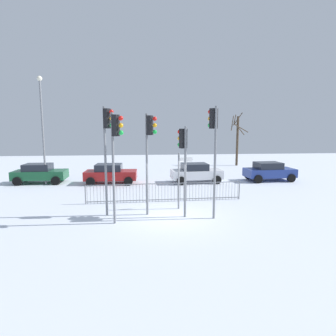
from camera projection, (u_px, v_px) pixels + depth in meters
name	position (u px, v px, depth m)	size (l,w,h in m)	color
ground_plane	(170.00, 216.00, 13.67)	(60.00, 60.00, 0.00)	silver
traffic_light_foreground_right	(183.00, 151.00, 13.28)	(0.43, 0.50, 4.25)	slate
traffic_light_mid_left	(107.00, 137.00, 13.24)	(0.52, 0.42, 5.16)	slate
traffic_light_mid_right	(149.00, 142.00, 13.41)	(0.53, 0.39, 4.85)	slate
traffic_light_rear_right	(116.00, 143.00, 12.15)	(0.53, 0.39, 4.84)	slate
traffic_light_foreground_left	(214.00, 137.00, 12.97)	(0.40, 0.53, 5.15)	slate
direction_sign_post	(180.00, 178.00, 14.74)	(0.78, 0.21, 2.92)	slate
pedestrian_guard_railing	(165.00, 192.00, 16.28)	(8.85, 0.35, 1.07)	slate
car_red_near	(110.00, 173.00, 21.46)	(3.86, 2.04, 1.47)	maroon
car_white_trailing	(196.00, 173.00, 21.84)	(3.89, 2.12, 1.47)	silver
car_blue_far	(269.00, 171.00, 22.55)	(3.89, 2.10, 1.47)	navy
car_green_mid	(40.00, 173.00, 21.59)	(3.80, 1.92, 1.47)	#195933
street_lamp	(42.00, 121.00, 20.51)	(0.36, 0.36, 7.76)	slate
bare_tree_left	(237.00, 138.00, 31.13)	(1.77, 1.78, 5.75)	#473828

